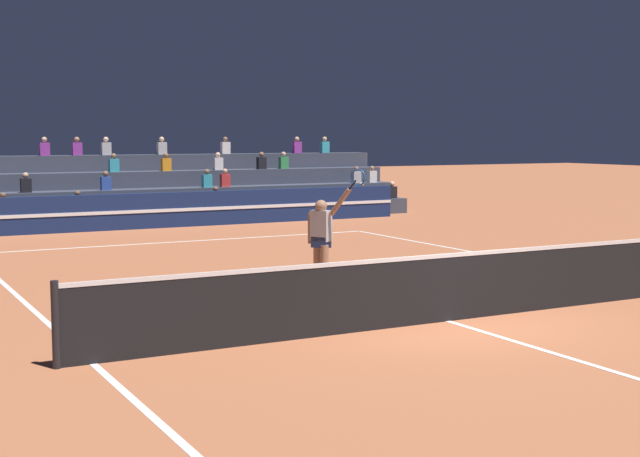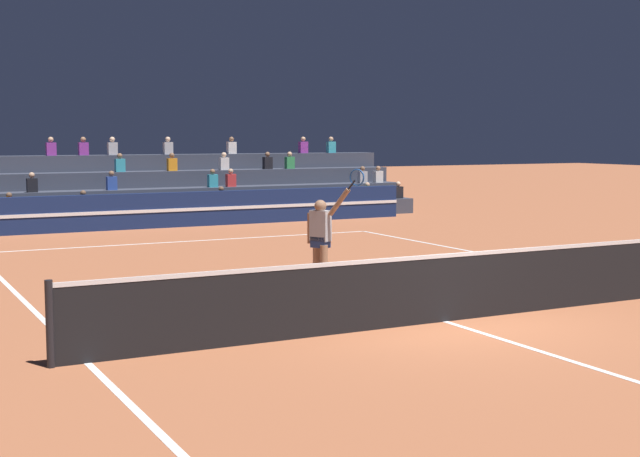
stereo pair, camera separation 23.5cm
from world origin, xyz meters
name	(u,v)px [view 2 (the right image)]	position (x,y,z in m)	size (l,w,h in m)	color
ground_plane	(445,322)	(0.00, 0.00, 0.00)	(120.00, 120.00, 0.00)	#AD603D
court_lines	(445,321)	(0.00, 0.00, 0.00)	(11.10, 23.90, 0.01)	white
tennis_net	(445,287)	(0.00, 0.00, 0.54)	(12.00, 0.10, 1.10)	black
sponsor_banner_wall	(148,211)	(0.00, 15.71, 0.55)	(18.00, 0.26, 1.10)	navy
bleacher_stand	(121,196)	(-0.01, 18.88, 0.84)	(20.67, 3.80, 2.83)	#383D4C
tennis_player	(322,240)	(-0.54, 3.09, 0.98)	(0.64, 1.16, 2.35)	#9E7051
tennis_ball	(356,266)	(1.62, 5.58, 0.03)	(0.07, 0.07, 0.07)	#C6DB33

